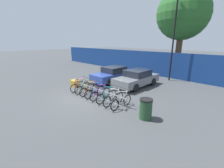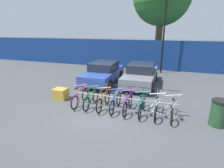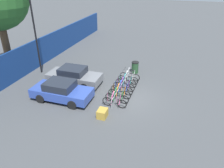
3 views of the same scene
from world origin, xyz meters
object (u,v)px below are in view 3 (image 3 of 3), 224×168
Objects in this scene: bicycle_teal at (126,83)px; trash_bin at (135,67)px; car_blue at (61,91)px; car_grey at (74,76)px; bicycle_pink at (114,102)px; lamp_post at (34,27)px; bicycle_orange at (119,93)px; bike_rack at (121,86)px; bicycle_silver at (130,76)px; bicycle_purple at (124,86)px; bicycle_green at (117,98)px; bicycle_white at (128,79)px; cargo_crate at (102,113)px; bicycle_blue at (122,90)px.

bicycle_teal is 2.90m from trash_bin.
car_grey is (2.48, 0.29, 0.00)m from car_blue.
lamp_post is at bearing 66.52° from bicycle_pink.
trash_bin is at bearing 1.82° from bicycle_orange.
bicycle_silver is (2.10, -0.15, -0.12)m from bike_rack.
bicycle_orange is at bearing -69.23° from car_blue.
bicycle_pink is at bearing 178.06° from bicycle_purple.
bicycle_green is 1.00× the size of bicycle_purple.
bicycle_pink is at bearing -177.34° from bicycle_orange.
car_blue reaches higher than bike_rack.
bike_rack is at bearing 173.95° from bicycle_silver.
lamp_post is (1.06, 3.86, 3.41)m from car_grey.
bicycle_white is (0.61, 0.00, 0.00)m from bicycle_teal.
cargo_crate is (-4.93, 0.36, -0.10)m from bicycle_white.
bicycle_pink is 1.20m from bicycle_orange.
car_blue is at bearing 102.39° from bicycle_green.
lamp_post is (0.32, 7.97, 3.73)m from bicycle_teal.
bicycle_pink and bicycle_blue have the same top height.
bicycle_blue is 4.34m from car_blue.
lamp_post is (3.30, 7.97, 3.73)m from bicycle_pink.
bicycle_silver is 0.40× the size of car_blue.
bicycle_white is 0.40× the size of car_grey.
bike_rack is 1.53m from bicycle_green.
bicycle_silver reaches higher than bike_rack.
bicycle_orange is (-0.90, -0.15, -0.12)m from bike_rack.
bicycle_silver is (4.20, 0.00, 0.00)m from bicycle_pink.
trash_bin is at bearing -3.73° from bicycle_teal.
bicycle_teal is at bearing 178.65° from trash_bin.
car_grey is (-0.11, 4.11, 0.31)m from bicycle_purple.
trash_bin is (4.66, -0.07, 0.14)m from bicycle_orange.
bicycle_teal is 1.66× the size of trash_bin.
cargo_crate is (-4.32, 0.36, -0.10)m from bicycle_teal.
bicycle_purple is (1.15, 0.00, 0.00)m from bicycle_orange.
cargo_crate is (-3.70, 0.36, -0.10)m from bicycle_purple.
car_grey is at bearing 113.53° from bicycle_silver.
bicycle_silver is at bearing -1.01° from bicycle_pink.
bike_rack is 2.77× the size of bicycle_purple.
bicycle_orange is 0.40× the size of car_blue.
bicycle_orange is at bearing 178.00° from bicycle_silver.
bicycle_blue is at bearing 178.00° from bicycle_silver.
car_blue is (-1.45, 3.83, 0.31)m from bicycle_orange.
bicycle_white is 8.81m from lamp_post.
lamp_post reaches higher than bicycle_silver.
bicycle_purple reaches higher than trash_bin.
bike_rack is 0.90m from bicycle_teal.
bicycle_blue is at bearing 176.20° from bicycle_white.
bicycle_pink is 3.85m from car_blue.
bicycle_purple is at bearing -88.42° from car_grey.
bicycle_blue is at bearing 178.06° from bicycle_purple.
bicycle_silver reaches higher than trash_bin.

